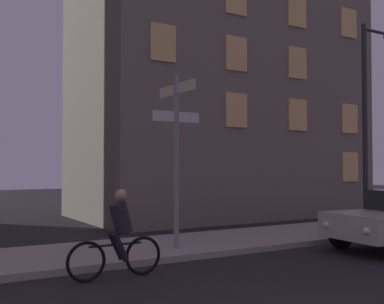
{
  "coord_description": "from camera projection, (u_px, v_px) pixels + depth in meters",
  "views": [
    {
      "loc": [
        -4.04,
        -3.16,
        2.03
      ],
      "look_at": [
        1.72,
        6.41,
        2.36
      ],
      "focal_mm": 44.44,
      "sensor_mm": 36.0,
      "label": 1
    }
  ],
  "objects": [
    {
      "name": "sidewalk_kerb",
      "position": [
        112.0,
        252.0,
        10.78
      ],
      "size": [
        40.0,
        2.9,
        0.14
      ],
      "primitive_type": "cube",
      "color": "#9E9991",
      "rests_on": "ground_plane"
    },
    {
      "name": "signpost",
      "position": [
        176.0,
        145.0,
        11.0
      ],
      "size": [
        1.22,
        1.66,
        4.04
      ],
      "color": "gray",
      "rests_on": "sidewalk_kerb"
    },
    {
      "name": "street_lamp",
      "position": [
        369.0,
        108.0,
        15.31
      ],
      "size": [
        1.53,
        0.28,
        6.47
      ],
      "color": "#2D2D30",
      "rests_on": "sidewalk_kerb"
    },
    {
      "name": "cyclist",
      "position": [
        118.0,
        237.0,
        8.61
      ],
      "size": [
        1.82,
        0.33,
        1.61
      ],
      "color": "black",
      "rests_on": "ground_plane"
    },
    {
      "name": "building_right_block",
      "position": [
        219.0,
        38.0,
        20.13
      ],
      "size": [
        11.55,
        6.32,
        14.93
      ],
      "color": "slate",
      "rests_on": "ground_plane"
    }
  ]
}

